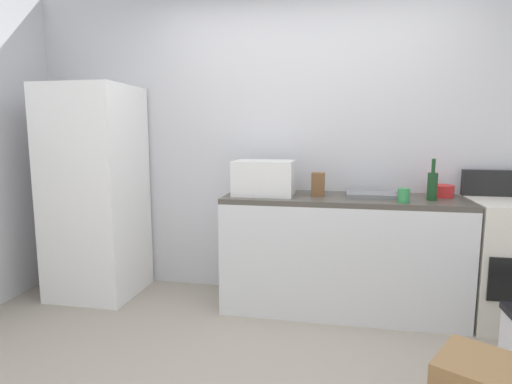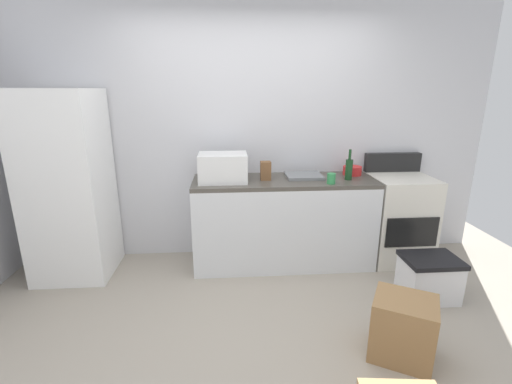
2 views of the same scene
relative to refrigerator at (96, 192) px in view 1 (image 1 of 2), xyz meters
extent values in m
cube|color=silver|center=(1.75, 0.40, 0.42)|extent=(5.00, 0.10, 2.60)
cube|color=silver|center=(2.05, 0.05, -0.45)|extent=(1.80, 0.60, 0.86)
cube|color=#4C473F|center=(2.05, 0.05, 0.00)|extent=(1.80, 0.60, 0.04)
cube|color=white|center=(0.00, 0.00, 0.00)|extent=(0.68, 0.66, 1.77)
cube|color=silver|center=(3.27, 0.05, -0.43)|extent=(0.60, 0.60, 0.90)
cube|color=black|center=(3.27, 0.31, 0.12)|extent=(0.60, 0.08, 0.20)
cube|color=white|center=(1.45, 0.02, 0.15)|extent=(0.46, 0.34, 0.27)
cube|color=slate|center=(2.26, 0.12, 0.03)|extent=(0.36, 0.32, 0.03)
cylinder|color=#193F1E|center=(2.68, -0.01, 0.12)|extent=(0.07, 0.07, 0.20)
cylinder|color=#193F1E|center=(2.68, -0.01, 0.27)|extent=(0.03, 0.03, 0.10)
cylinder|color=#338C4C|center=(2.47, -0.16, 0.07)|extent=(0.08, 0.08, 0.10)
cube|color=brown|center=(1.87, 0.05, 0.11)|extent=(0.10, 0.10, 0.18)
cylinder|color=red|center=(2.79, 0.18, 0.06)|extent=(0.19, 0.19, 0.09)
camera|label=1|loc=(2.00, -3.12, 0.49)|focal=28.81mm
camera|label=2|loc=(1.51, -3.34, 0.88)|focal=24.93mm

